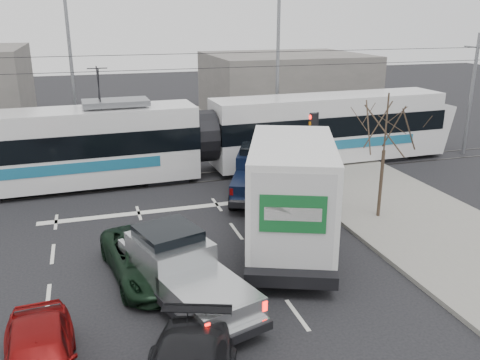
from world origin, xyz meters
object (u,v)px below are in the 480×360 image
object	(u,v)px
street_lamp_near	(275,66)
silver_pickup	(180,269)
street_lamp_far	(68,68)
bare_tree	(386,128)
box_truck	(291,194)
navy_pickup	(257,173)
red_car	(39,358)
tram	(203,137)
traffic_signal	(314,134)
green_car	(147,258)

from	to	relation	value
street_lamp_near	silver_pickup	distance (m)	17.98
street_lamp_far	silver_pickup	xyz separation A→B (m)	(2.95, -17.28, -4.11)
bare_tree	box_truck	size ratio (longest dim) A/B	0.59
street_lamp_near	street_lamp_far	bearing A→B (deg)	170.13
bare_tree	street_lamp_far	xyz separation A→B (m)	(-11.79, 13.50, 1.32)
bare_tree	navy_pickup	distance (m)	6.26
street_lamp_far	navy_pickup	size ratio (longest dim) A/B	1.63
navy_pickup	red_car	distance (m)	13.70
tram	street_lamp_near	bearing A→B (deg)	32.13
bare_tree	navy_pickup	size ratio (longest dim) A/B	0.91
traffic_signal	silver_pickup	size ratio (longest dim) A/B	0.61
street_lamp_near	red_car	xyz separation A→B (m)	(-12.24, -17.88, -4.42)
bare_tree	street_lamp_near	distance (m)	11.58
street_lamp_near	street_lamp_far	size ratio (longest dim) A/B	1.00
box_truck	navy_pickup	size ratio (longest dim) A/B	1.52
traffic_signal	tram	bearing A→B (deg)	136.99
bare_tree	green_car	bearing A→B (deg)	-167.81
street_lamp_near	green_car	distance (m)	17.07
green_car	traffic_signal	bearing A→B (deg)	27.61
street_lamp_far	red_car	xyz separation A→B (m)	(-0.74, -19.88, -4.42)
street_lamp_near	street_lamp_far	world-z (taller)	same
red_car	street_lamp_far	bearing A→B (deg)	83.89
traffic_signal	street_lamp_near	distance (m)	7.91
tram	red_car	distance (m)	16.10
bare_tree	street_lamp_near	bearing A→B (deg)	91.42
bare_tree	navy_pickup	world-z (taller)	bare_tree
traffic_signal	silver_pickup	world-z (taller)	traffic_signal
bare_tree	traffic_signal	distance (m)	4.28
bare_tree	red_car	size ratio (longest dim) A/B	1.24
traffic_signal	green_car	distance (m)	10.65
street_lamp_far	box_truck	xyz separation A→B (m)	(7.39, -14.73, -3.15)
street_lamp_near	navy_pickup	size ratio (longest dim) A/B	1.63
silver_pickup	box_truck	world-z (taller)	box_truck
street_lamp_far	traffic_signal	bearing A→B (deg)	-41.72
street_lamp_near	street_lamp_far	distance (m)	11.67
bare_tree	street_lamp_near	size ratio (longest dim) A/B	0.56
navy_pickup	green_car	world-z (taller)	navy_pickup
tram	silver_pickup	world-z (taller)	tram
red_car	navy_pickup	bearing A→B (deg)	46.43
street_lamp_far	tram	xyz separation A→B (m)	(6.35, -5.48, -3.12)
box_truck	bare_tree	bearing A→B (deg)	37.41
traffic_signal	navy_pickup	bearing A→B (deg)	176.31
street_lamp_near	silver_pickup	xyz separation A→B (m)	(-8.55, -15.28, -4.11)
green_car	box_truck	bearing A→B (deg)	1.28
street_lamp_near	silver_pickup	world-z (taller)	street_lamp_near
silver_pickup	red_car	world-z (taller)	silver_pickup
bare_tree	tram	distance (m)	9.85
bare_tree	green_car	xyz separation A→B (m)	(-9.62, -2.08, -3.13)
box_truck	navy_pickup	world-z (taller)	box_truck
tram	bare_tree	bearing A→B (deg)	-57.81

